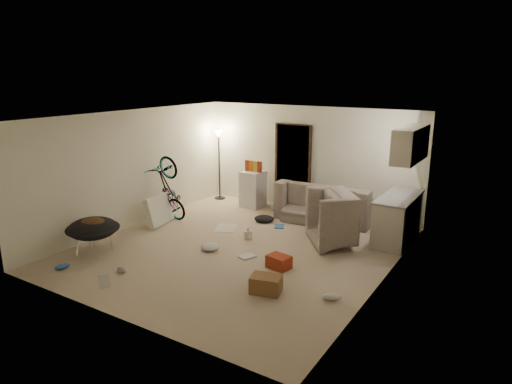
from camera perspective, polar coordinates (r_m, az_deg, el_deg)
The scene contains 38 objects.
floor at distance 8.80m, azimuth -2.11°, elevation -7.08°, with size 5.50×6.00×0.02m, color #C2AF95.
ceiling at distance 8.20m, azimuth -2.28°, elevation 9.49°, with size 5.50×6.00×0.02m, color white.
wall_back at distance 10.98m, azimuth 6.65°, elevation 4.12°, with size 5.50×0.02×2.50m, color white.
wall_front at distance 6.25m, azimuth -17.85°, elevation -4.77°, with size 5.50×0.02×2.50m, color white.
wall_left at distance 10.18m, azimuth -15.20°, elevation 2.86°, with size 0.02×6.00×2.50m, color white.
wall_right at distance 7.28m, azimuth 16.13°, elevation -1.88°, with size 0.02×6.00×2.50m, color white.
doorway at distance 11.16m, azimuth 4.67°, elevation 3.14°, with size 0.85×0.10×2.04m, color black.
door_trim at distance 11.13m, azimuth 4.60°, elevation 3.12°, with size 0.97×0.04×2.10m, color #362213.
floor_lamp at distance 11.88m, azimuth -4.66°, elevation 5.27°, with size 0.28×0.28×1.81m.
kitchen_counter at distance 9.45m, azimuth 17.25°, elevation -3.29°, with size 0.60×1.50×0.88m, color beige.
counter_top at distance 9.32m, azimuth 17.47°, elevation -0.60°, with size 0.64×1.54×0.04m, color gray.
kitchen_uppers at distance 9.08m, azimuth 18.77°, elevation 5.69°, with size 0.38×1.40×0.65m, color beige.
sofa at distance 10.42m, azimuth 8.60°, elevation -1.81°, with size 2.16×0.84×0.63m, color #373F38.
armchair at distance 9.12m, azimuth 11.71°, elevation -3.95°, with size 1.18×1.03×0.77m, color #373F38.
bicycle at distance 10.47m, azimuth -10.80°, elevation -1.34°, with size 0.53×1.53×0.80m, color black.
book_asset at distance 7.65m, azimuth -19.00°, elevation -11.28°, with size 0.17×0.23×0.02m, color maroon.
mini_fridge at distance 11.36m, azimuth -0.37°, elevation 0.41°, with size 0.52×0.52×0.88m, color white.
snack_box_0 at distance 11.33m, azimuth -1.10°, elevation 3.26°, with size 0.10×0.07×0.30m, color maroon.
snack_box_1 at distance 11.26m, azimuth -0.59°, elevation 3.20°, with size 0.10×0.07×0.30m, color #C56A18.
snack_box_2 at distance 11.20m, azimuth -0.07°, elevation 3.13°, with size 0.10×0.07×0.30m, color gold.
snack_box_3 at distance 11.14m, azimuth 0.46°, elevation 3.07°, with size 0.10×0.07×0.30m, color maroon.
saucer_chair at distance 8.91m, azimuth -19.67°, elevation -4.85°, with size 0.96×0.96×0.68m.
hoodie at distance 8.79m, azimuth -19.73°, elevation -3.74°, with size 0.48×0.40×0.22m, color #4F331B.
sofa_drape at distance 10.75m, azimuth 4.01°, elevation 0.09°, with size 0.56×0.46×0.28m, color black.
tv_box at distance 10.30m, azimuth -11.79°, elevation -2.08°, with size 0.12×1.00×0.66m, color silver.
drink_case_a at distance 7.10m, azimuth 1.26°, elevation -11.43°, with size 0.46×0.33×0.26m, color brown.
drink_case_b at distance 7.92m, azimuth 2.87°, elevation -8.71°, with size 0.38×0.28×0.22m, color maroon.
juicer at distance 9.22m, azimuth -1.00°, elevation -5.28°, with size 0.17×0.17×0.25m.
newspaper at distance 9.89m, azimuth -3.73°, elevation -4.50°, with size 0.44×0.57×0.01m, color beige.
book_blue at distance 9.95m, azimuth 2.94°, elevation -4.30°, with size 0.20×0.27×0.03m, color #325EB5.
book_white at distance 8.38m, azimuth -1.11°, elevation -8.04°, with size 0.22×0.28×0.03m, color silver.
shoe_0 at distance 11.00m, azimuth 3.95°, elevation -2.22°, with size 0.28×0.11×0.10m, color #325EB5.
shoe_1 at distance 11.15m, azimuth 2.23°, elevation -1.97°, with size 0.28×0.11×0.10m, color slate.
shoe_2 at distance 8.55m, azimuth -23.05°, elevation -8.56°, with size 0.26×0.11×0.10m, color #325EB5.
shoe_3 at distance 8.08m, azimuth -16.47°, elevation -9.35°, with size 0.24×0.10×0.09m, color slate.
shoe_4 at distance 6.99m, azimuth 9.38°, elevation -12.79°, with size 0.30×0.12×0.11m, color white.
clothes_lump_b at distance 10.27m, azimuth 1.03°, elevation -3.34°, with size 0.44×0.39×0.14m, color black.
clothes_lump_c at distance 8.74m, azimuth -5.77°, elevation -6.82°, with size 0.38×0.33×0.12m, color silver.
Camera 1 is at (4.58, -6.76, 3.27)m, focal length 32.00 mm.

